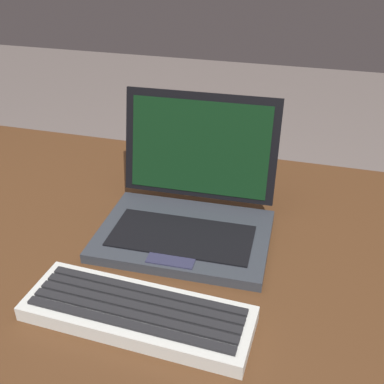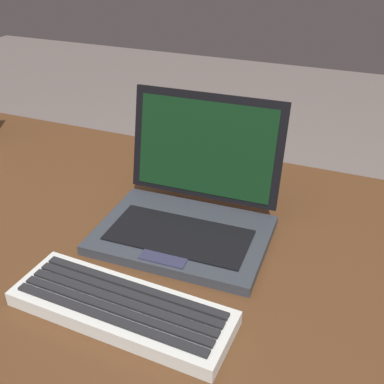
{
  "view_description": "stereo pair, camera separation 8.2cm",
  "coord_description": "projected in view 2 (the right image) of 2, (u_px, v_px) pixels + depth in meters",
  "views": [
    {
      "loc": [
        0.29,
        -0.62,
        1.24
      ],
      "look_at": [
        0.1,
        0.06,
        0.83
      ],
      "focal_mm": 43.61,
      "sensor_mm": 36.0,
      "label": 1
    },
    {
      "loc": [
        0.37,
        -0.59,
        1.24
      ],
      "look_at": [
        0.1,
        0.06,
        0.83
      ],
      "focal_mm": 43.61,
      "sensor_mm": 36.0,
      "label": 2
    }
  ],
  "objects": [
    {
      "name": "laptop_front",
      "position": [
        189.0,
        207.0,
        0.85
      ],
      "size": [
        0.31,
        0.27,
        0.23
      ],
      "color": "#2C3037",
      "rests_on": "desk"
    },
    {
      "name": "external_keyboard",
      "position": [
        121.0,
        308.0,
        0.68
      ],
      "size": [
        0.34,
        0.12,
        0.03
      ],
      "color": "beige",
      "rests_on": "desk"
    },
    {
      "name": "desk",
      "position": [
        131.0,
        274.0,
        0.89
      ],
      "size": [
        1.65,
        0.82,
        0.74
      ],
      "color": "#492B17",
      "rests_on": "ground"
    }
  ]
}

